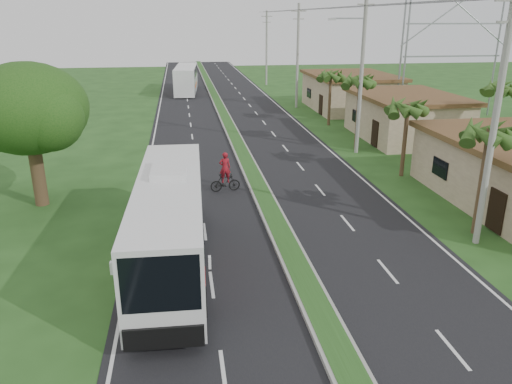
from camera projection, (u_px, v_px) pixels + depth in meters
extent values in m
plane|color=#224619|center=(302.00, 278.00, 19.36)|extent=(180.00, 180.00, 0.00)
cube|color=black|center=(240.00, 150.00, 38.02)|extent=(14.00, 160.00, 0.02)
cube|color=gray|center=(240.00, 149.00, 37.99)|extent=(1.20, 160.00, 0.17)
cube|color=#224619|center=(240.00, 148.00, 37.96)|extent=(0.95, 160.00, 0.02)
cube|color=silver|center=(151.00, 153.00, 37.08)|extent=(0.12, 160.00, 0.01)
cube|color=silver|center=(325.00, 147.00, 38.97)|extent=(0.12, 160.00, 0.01)
cube|color=tan|center=(405.00, 118.00, 41.30)|extent=(7.00, 10.00, 3.35)
cube|color=#53321D|center=(407.00, 96.00, 40.70)|extent=(7.60, 10.60, 0.32)
cube|color=tan|center=(350.00, 93.00, 54.34)|extent=(8.00, 11.00, 3.50)
cube|color=#53321D|center=(351.00, 75.00, 53.71)|extent=(8.60, 11.60, 0.32)
cylinder|color=#473321|center=(481.00, 182.00, 22.60)|extent=(0.26, 0.26, 5.00)
cylinder|color=#473321|center=(405.00, 141.00, 31.12)|extent=(0.26, 0.26, 4.60)
cylinder|color=#473321|center=(358.00, 114.00, 37.43)|extent=(0.26, 0.26, 5.40)
cylinder|color=#473321|center=(330.00, 100.00, 46.00)|extent=(0.26, 0.26, 4.80)
cylinder|color=#473321|center=(496.00, 122.00, 34.96)|extent=(0.26, 0.26, 5.20)
cylinder|color=#473321|center=(37.00, 169.00, 26.34)|extent=(0.70, 0.70, 4.00)
ellipsoid|color=#194412|center=(28.00, 109.00, 25.28)|extent=(6.00, 6.00, 4.68)
sphere|color=#194412|center=(6.00, 116.00, 26.00)|extent=(3.80, 3.80, 3.80)
sphere|color=#194412|center=(49.00, 117.00, 24.62)|extent=(3.40, 3.40, 3.40)
cylinder|color=gray|center=(495.00, 122.00, 20.60)|extent=(0.28, 0.28, 11.00)
cube|color=gray|center=(511.00, 22.00, 19.31)|extent=(1.20, 0.10, 0.10)
cylinder|color=gray|center=(362.00, 71.00, 35.37)|extent=(0.28, 0.28, 12.00)
cube|color=gray|center=(366.00, 4.00, 33.91)|extent=(1.20, 0.10, 0.10)
cube|color=gray|center=(348.00, 18.00, 34.04)|extent=(2.40, 0.10, 0.10)
cylinder|color=gray|center=(298.00, 57.00, 54.19)|extent=(0.28, 0.28, 11.00)
cube|color=gray|center=(299.00, 11.00, 52.63)|extent=(1.60, 0.12, 0.12)
cube|color=gray|center=(299.00, 19.00, 52.90)|extent=(1.20, 0.10, 0.10)
cylinder|color=gray|center=(267.00, 49.00, 72.93)|extent=(0.28, 0.28, 10.50)
cube|color=gray|center=(267.00, 16.00, 71.46)|extent=(1.60, 0.12, 0.12)
cube|color=gray|center=(267.00, 22.00, 71.72)|extent=(1.20, 0.10, 0.10)
cylinder|color=gray|center=(405.00, 57.00, 47.29)|extent=(0.18, 0.18, 12.00)
cylinder|color=gray|center=(502.00, 56.00, 48.70)|extent=(0.18, 0.18, 12.00)
cylinder|color=gray|center=(401.00, 56.00, 48.22)|extent=(0.18, 0.18, 12.00)
cylinder|color=gray|center=(496.00, 55.00, 49.63)|extent=(0.18, 0.18, 12.00)
cube|color=gray|center=(452.00, 56.00, 48.46)|extent=(10.00, 0.14, 0.14)
cube|color=gray|center=(456.00, 24.00, 47.47)|extent=(10.00, 0.14, 0.14)
cube|color=silver|center=(170.00, 220.00, 19.68)|extent=(2.84, 12.04, 3.14)
cube|color=black|center=(170.00, 198.00, 20.01)|extent=(2.82, 9.65, 1.26)
cube|color=black|center=(160.00, 284.00, 13.97)|extent=(2.25, 0.21, 1.76)
cube|color=#B80F15|center=(170.00, 247.00, 18.77)|extent=(2.70, 5.26, 0.55)
cube|color=yellow|center=(172.00, 237.00, 20.26)|extent=(2.63, 3.07, 0.25)
cube|color=silver|center=(169.00, 170.00, 20.24)|extent=(1.47, 2.43, 0.28)
cylinder|color=black|center=(134.00, 307.00, 16.50)|extent=(0.35, 1.05, 1.04)
cylinder|color=black|center=(202.00, 302.00, 16.76)|extent=(0.35, 1.05, 1.04)
cylinder|color=black|center=(150.00, 225.00, 23.04)|extent=(0.35, 1.05, 1.04)
cylinder|color=black|center=(199.00, 222.00, 23.30)|extent=(0.35, 1.05, 1.04)
cube|color=white|center=(186.00, 79.00, 66.54)|extent=(3.40, 11.99, 3.29)
cube|color=black|center=(186.00, 71.00, 66.70)|extent=(3.23, 8.91, 1.12)
cube|color=#D54E15|center=(186.00, 85.00, 65.78)|extent=(3.02, 5.83, 0.36)
cylinder|color=black|center=(176.00, 94.00, 62.29)|extent=(0.38, 1.01, 0.99)
cylinder|color=black|center=(194.00, 94.00, 62.46)|extent=(0.38, 1.01, 0.99)
cylinder|color=black|center=(180.00, 85.00, 71.00)|extent=(0.38, 1.01, 0.99)
cylinder|color=black|center=(196.00, 85.00, 71.17)|extent=(0.38, 1.01, 0.99)
imported|color=black|center=(225.00, 183.00, 28.83)|extent=(1.78, 0.66, 1.05)
imported|color=maroon|center=(225.00, 168.00, 28.53)|extent=(0.70, 0.49, 1.80)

